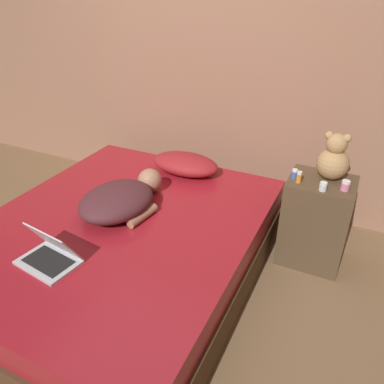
% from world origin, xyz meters
% --- Properties ---
extents(ground_plane, '(12.00, 12.00, 0.00)m').
position_xyz_m(ground_plane, '(0.00, 0.00, 0.00)').
color(ground_plane, brown).
extents(wall_back, '(8.00, 0.06, 2.60)m').
position_xyz_m(wall_back, '(0.00, 1.31, 1.30)').
color(wall_back, '#996B51').
rests_on(wall_back, ground_plane).
extents(bed, '(1.71, 2.05, 0.42)m').
position_xyz_m(bed, '(0.00, 0.00, 0.21)').
color(bed, '#4C331E').
rests_on(bed, ground_plane).
extents(nightstand, '(0.43, 0.36, 0.64)m').
position_xyz_m(nightstand, '(1.13, 0.70, 0.32)').
color(nightstand, brown).
rests_on(nightstand, ground_plane).
extents(pillow, '(0.55, 0.32, 0.16)m').
position_xyz_m(pillow, '(0.07, 0.80, 0.50)').
color(pillow, maroon).
rests_on(pillow, bed).
extents(person_lying, '(0.50, 0.73, 0.18)m').
position_xyz_m(person_lying, '(-0.06, 0.11, 0.51)').
color(person_lying, '#4C2328').
rests_on(person_lying, bed).
extents(laptop, '(0.35, 0.27, 0.21)m').
position_xyz_m(laptop, '(-0.11, -0.49, 0.47)').
color(laptop, silver).
rests_on(laptop, bed).
extents(teddy_bear, '(0.21, 0.21, 0.32)m').
position_xyz_m(teddy_bear, '(1.16, 0.76, 0.78)').
color(teddy_bear, tan).
rests_on(teddy_bear, nightstand).
extents(bottle_pink, '(0.05, 0.05, 0.07)m').
position_xyz_m(bottle_pink, '(1.27, 0.63, 0.67)').
color(bottle_pink, pink).
rests_on(bottle_pink, nightstand).
extents(bottle_orange, '(0.03, 0.03, 0.08)m').
position_xyz_m(bottle_orange, '(0.99, 0.61, 0.68)').
color(bottle_orange, orange).
rests_on(bottle_orange, nightstand).
extents(bottle_blue, '(0.04, 0.04, 0.06)m').
position_xyz_m(bottle_blue, '(0.95, 0.66, 0.67)').
color(bottle_blue, '#3866B2').
rests_on(bottle_blue, nightstand).
extents(bottle_clear, '(0.05, 0.05, 0.06)m').
position_xyz_m(bottle_clear, '(1.15, 0.57, 0.67)').
color(bottle_clear, silver).
rests_on(bottle_clear, nightstand).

